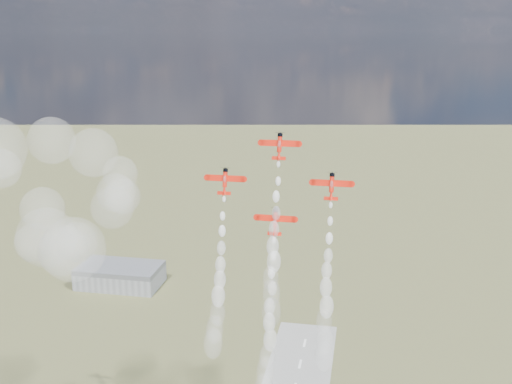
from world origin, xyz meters
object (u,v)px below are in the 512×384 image
object	(u,v)px
plane_lead	(280,146)
plane_slot	(275,221)
hangar	(120,275)
plane_left	(225,181)
plane_right	(332,186)

from	to	relation	value
plane_lead	plane_slot	size ratio (longest dim) A/B	1.00
hangar	plane_left	distance (m)	222.64
plane_lead	plane_left	bearing A→B (deg)	-167.71
plane_left	plane_slot	distance (m)	18.12
plane_right	plane_lead	bearing A→B (deg)	167.71
plane_lead	plane_right	bearing A→B (deg)	-12.29
plane_left	hangar	bearing A→B (deg)	123.34
hangar	plane_slot	bearing A→B (deg)	-53.72
plane_left	plane_right	size ratio (longest dim) A/B	1.00
plane_left	plane_right	xyz separation A→B (m)	(29.69, 0.00, 0.00)
plane_lead	plane_left	size ratio (longest dim) A/B	1.00
hangar	plane_lead	world-z (taller)	plane_lead
plane_lead	plane_slot	bearing A→B (deg)	-90.00
plane_lead	plane_right	world-z (taller)	plane_lead
plane_lead	plane_right	size ratio (longest dim) A/B	1.00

